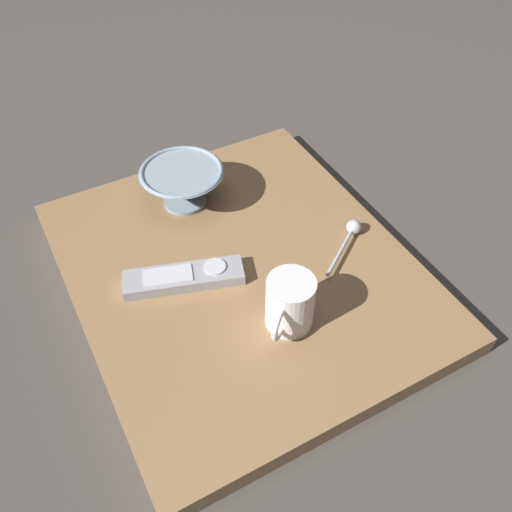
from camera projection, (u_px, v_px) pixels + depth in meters
ground_plane at (241, 280)px, 0.96m from camera, size 6.00×6.00×0.00m
table at (240, 273)px, 0.95m from camera, size 0.54×0.64×0.04m
cereal_bowl at (183, 185)px, 1.01m from camera, size 0.15×0.15×0.08m
coffee_mug at (290, 304)px, 0.82m from camera, size 0.09×0.08×0.09m
teaspoon at (352, 231)px, 0.97m from camera, size 0.12×0.09×0.03m
tv_remote_near at (184, 277)px, 0.90m from camera, size 0.20×0.11×0.02m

